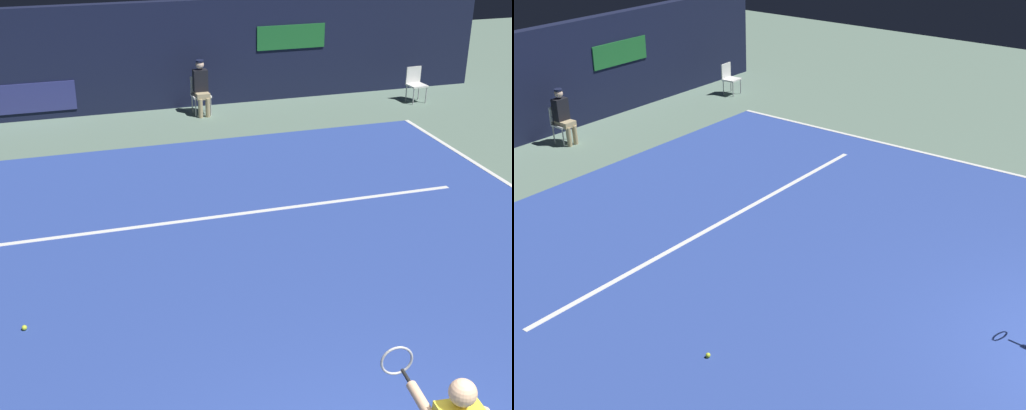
{
  "view_description": "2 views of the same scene",
  "coord_description": "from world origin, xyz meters",
  "views": [
    {
      "loc": [
        -2.54,
        -3.47,
        5.18
      ],
      "look_at": [
        0.18,
        5.55,
        0.82
      ],
      "focal_mm": 49.3,
      "sensor_mm": 36.0,
      "label": 1
    },
    {
      "loc": [
        -8.99,
        -0.96,
        6.02
      ],
      "look_at": [
        -0.13,
        5.74,
        0.76
      ],
      "focal_mm": 50.54,
      "sensor_mm": 36.0,
      "label": 2
    }
  ],
  "objects": [
    {
      "name": "line_judge_on_chair",
      "position": [
        0.96,
        12.68,
        0.69
      ],
      "size": [
        0.45,
        0.54,
        1.32
      ],
      "color": "white",
      "rests_on": "ground"
    },
    {
      "name": "line_sideline_left",
      "position": [
        5.5,
        4.89,
        0.01
      ],
      "size": [
        0.1,
        11.78,
        0.01
      ],
      "primitive_type": "cube",
      "color": "white",
      "rests_on": "court_surface"
    },
    {
      "name": "court_surface",
      "position": [
        0.0,
        4.89,
        0.01
      ],
      "size": [
        11.11,
        11.78,
        0.01
      ],
      "primitive_type": "cube",
      "color": "#2D479E",
      "rests_on": "ground"
    },
    {
      "name": "line_service",
      "position": [
        0.0,
        6.95,
        0.01
      ],
      "size": [
        8.66,
        0.1,
        0.01
      ],
      "primitive_type": "cube",
      "color": "white",
      "rests_on": "court_surface"
    },
    {
      "name": "courtside_chair_near",
      "position": [
        6.46,
        12.18,
        0.5
      ],
      "size": [
        0.47,
        0.45,
        0.88
      ],
      "color": "white",
      "rests_on": "ground"
    },
    {
      "name": "ground_plane",
      "position": [
        0.0,
        4.89,
        0.0
      ],
      "size": [
        34.18,
        34.18,
        0.0
      ],
      "primitive_type": "plane",
      "color": "slate"
    },
    {
      "name": "tennis_ball",
      "position": [
        -3.21,
        4.46,
        0.05
      ],
      "size": [
        0.07,
        0.07,
        0.07
      ],
      "primitive_type": "sphere",
      "color": "#CCE033",
      "rests_on": "court_surface"
    }
  ]
}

